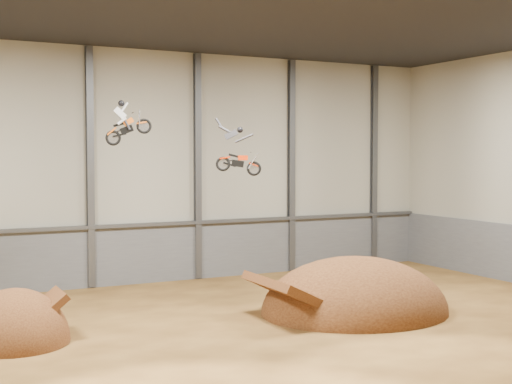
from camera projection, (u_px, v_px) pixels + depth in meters
floor at (258, 340)px, 29.69m from camera, size 40.00×40.00×0.00m
back_wall at (145, 167)px, 42.69m from camera, size 40.00×0.10×14.00m
ceiling at (258, 1)px, 28.95m from camera, size 40.00×40.00×0.00m
lower_band_back at (146, 254)px, 42.87m from camera, size 39.80×0.18×3.50m
steel_rail at (146, 225)px, 42.65m from camera, size 39.80×0.35×0.20m
steel_column_2 at (90, 167)px, 41.01m from camera, size 0.40×0.36×13.90m
steel_column_3 at (198, 167)px, 44.01m from camera, size 0.40×0.36×13.90m
steel_column_4 at (291, 166)px, 47.02m from camera, size 0.40×0.36×13.90m
steel_column_5 at (374, 165)px, 50.02m from camera, size 0.40×0.36×13.90m
takeoff_ramp at (15, 342)px, 29.42m from camera, size 4.43×5.12×4.43m
landing_ramp at (355, 312)px, 34.97m from camera, size 9.47×8.38×5.46m
fmx_rider_a at (131, 117)px, 33.85m from camera, size 2.98×1.45×2.74m
fmx_rider_b at (237, 147)px, 33.90m from camera, size 3.24×2.16×2.87m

